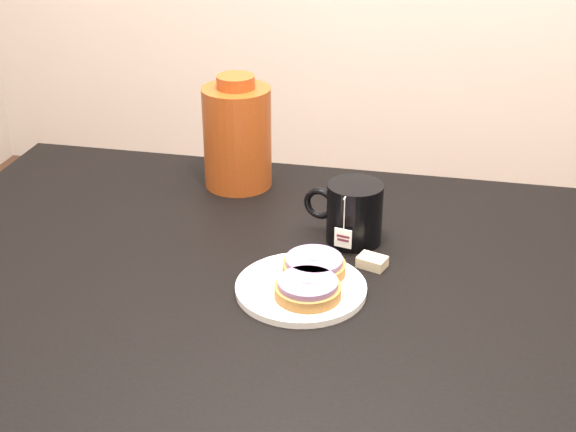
{
  "coord_description": "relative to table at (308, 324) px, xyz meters",
  "views": [
    {
      "loc": [
        0.19,
        -1.07,
        1.41
      ],
      "look_at": [
        -0.05,
        0.1,
        0.81
      ],
      "focal_mm": 50.0,
      "sensor_mm": 36.0,
      "label": 1
    }
  ],
  "objects": [
    {
      "name": "teabag_pouch",
      "position": [
        0.09,
        0.06,
        0.09
      ],
      "size": [
        0.05,
        0.04,
        0.02
      ],
      "primitive_type": "cube",
      "rotation": [
        0.0,
        0.0,
        -0.33
      ],
      "color": "#C6B793",
      "rests_on": "table"
    },
    {
      "name": "table",
      "position": [
        0.0,
        0.0,
        0.0
      ],
      "size": [
        1.4,
        0.9,
        0.75
      ],
      "color": "black",
      "rests_on": "ground_plane"
    },
    {
      "name": "bagel_back",
      "position": [
        0.01,
        0.01,
        0.11
      ],
      "size": [
        0.13,
        0.13,
        0.03
      ],
      "color": "brown",
      "rests_on": "plate"
    },
    {
      "name": "mug",
      "position": [
        0.05,
        0.15,
        0.14
      ],
      "size": [
        0.15,
        0.11,
        0.11
      ],
      "rotation": [
        0.0,
        0.0,
        -0.21
      ],
      "color": "black",
      "rests_on": "table"
    },
    {
      "name": "plate",
      "position": [
        -0.01,
        -0.03,
        0.09
      ],
      "size": [
        0.2,
        0.2,
        0.02
      ],
      "color": "white",
      "rests_on": "table"
    },
    {
      "name": "bagel_front",
      "position": [
        0.01,
        -0.06,
        0.11
      ],
      "size": [
        0.12,
        0.12,
        0.03
      ],
      "color": "brown",
      "rests_on": "plate"
    },
    {
      "name": "bagel_package",
      "position": [
        -0.2,
        0.33,
        0.19
      ],
      "size": [
        0.17,
        0.17,
        0.22
      ],
      "rotation": [
        0.0,
        0.0,
        0.41
      ],
      "color": "#67250D",
      "rests_on": "table"
    }
  ]
}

